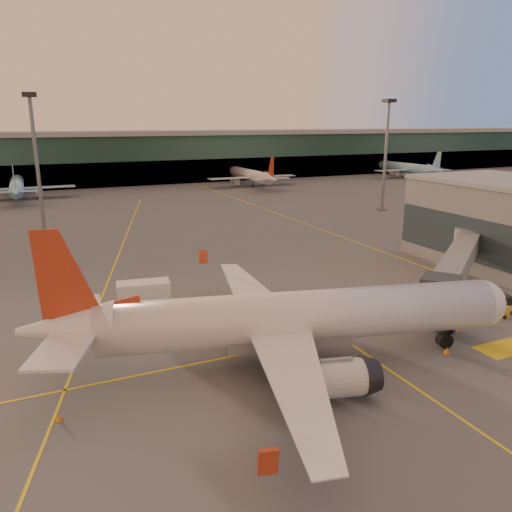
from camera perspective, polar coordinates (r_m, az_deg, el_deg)
name	(u,v)px	position (r m, az deg, el deg)	size (l,w,h in m)	color
ground	(321,367)	(44.94, 7.48, -12.42)	(600.00, 600.00, 0.00)	#4C4F54
taxi_markings	(136,255)	(82.03, -13.58, 0.11)	(100.12, 173.00, 0.01)	yellow
terminal	(98,158)	(177.13, -17.60, 10.60)	(400.00, 20.00, 17.60)	#19382D
gate_building	(501,221)	(82.96, 26.20, 3.59)	(18.40, 22.40, 12.60)	slate
mast_west_near	(36,155)	(99.81, -23.85, 10.54)	(2.40, 2.40, 25.60)	slate
mast_east_near	(386,147)	(122.56, 14.65, 11.95)	(2.40, 2.40, 25.60)	slate
distant_aircraft_row	(34,198)	(153.03, -24.04, 6.08)	(290.00, 34.00, 13.00)	#90C9F1
main_airplane	(285,320)	(43.31, 3.32, -7.29)	(42.17, 38.40, 12.88)	silver
jet_bridge	(460,261)	(65.03, 22.25, -0.51)	(24.92, 19.83, 6.22)	slate
catering_truck	(145,298)	(54.69, -12.61, -4.75)	(5.79, 3.21, 4.27)	red
gpu_cart	(503,311)	(61.35, 26.40, -5.64)	(2.34, 1.87, 1.19)	gold
pushback_tug	(408,296)	(61.95, 16.98, -4.41)	(3.15, 1.72, 1.62)	black
cone_nose	(459,328)	(55.47, 22.21, -7.61)	(0.49, 0.49, 0.63)	orange
cone_tail	(59,417)	(39.98, -21.62, -16.76)	(0.44, 0.44, 0.57)	orange
cone_wing_left	(218,296)	(60.70, -4.34, -4.60)	(0.38, 0.38, 0.48)	orange
cone_fwd	(447,350)	(49.92, 20.97, -10.03)	(0.50, 0.50, 0.64)	orange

